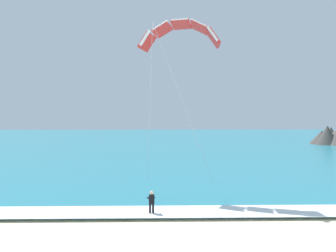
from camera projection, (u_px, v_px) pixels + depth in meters
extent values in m
cube|color=teal|center=(151.00, 142.00, 83.67)|extent=(200.00, 120.00, 0.20)
cube|color=white|center=(132.00, 212.00, 24.72)|extent=(200.00, 3.00, 0.04)
ellipsoid|color=#239EC6|center=(152.00, 216.00, 24.35)|extent=(0.71, 1.46, 0.05)
cube|color=black|center=(152.00, 215.00, 24.59)|extent=(0.17, 0.09, 0.04)
cube|color=black|center=(152.00, 217.00, 24.10)|extent=(0.17, 0.09, 0.04)
cylinder|color=black|center=(150.00, 210.00, 24.31)|extent=(0.14, 0.14, 0.84)
cylinder|color=black|center=(153.00, 210.00, 24.35)|extent=(0.14, 0.14, 0.84)
cube|color=black|center=(152.00, 199.00, 24.31)|extent=(0.37, 0.26, 0.60)
sphere|color=beige|center=(152.00, 192.00, 24.29)|extent=(0.22, 0.22, 0.22)
cylinder|color=black|center=(148.00, 198.00, 24.42)|extent=(0.19, 0.51, 0.22)
cylinder|color=black|center=(154.00, 198.00, 24.50)|extent=(0.19, 0.51, 0.22)
cylinder|color=black|center=(151.00, 197.00, 24.67)|extent=(0.55, 0.15, 0.04)
cube|color=#3F3F42|center=(151.00, 202.00, 24.43)|extent=(0.13, 0.10, 0.10)
cube|color=red|center=(214.00, 38.00, 29.34)|extent=(1.02, 1.49, 1.57)
cube|color=white|center=(212.00, 33.00, 28.85)|extent=(0.89, 0.47, 1.28)
cube|color=red|center=(200.00, 27.00, 30.01)|extent=(1.54, 1.61, 1.23)
cube|color=white|center=(198.00, 23.00, 29.53)|extent=(1.29, 0.62, 0.83)
cube|color=red|center=(181.00, 24.00, 30.59)|extent=(1.81, 1.63, 0.60)
cube|color=white|center=(179.00, 20.00, 30.11)|extent=(1.42, 0.68, 0.20)
cube|color=red|center=(162.00, 30.00, 30.95)|extent=(1.87, 1.54, 1.23)
cube|color=white|center=(160.00, 25.00, 30.47)|extent=(1.32, 0.63, 0.83)
cube|color=red|center=(147.00, 42.00, 31.00)|extent=(1.63, 1.36, 1.57)
cube|color=white|center=(145.00, 38.00, 30.52)|extent=(0.97, 0.50, 1.28)
cylinder|color=#B2B2B7|center=(186.00, 111.00, 27.01)|extent=(4.70, 4.99, 11.37)
cylinder|color=#B2B2B7|center=(150.00, 111.00, 27.84)|extent=(0.60, 6.78, 11.37)
cone|color=#47423D|center=(327.00, 135.00, 76.49)|extent=(4.89, 4.89, 4.10)
cone|color=#47423D|center=(331.00, 136.00, 78.65)|extent=(4.27, 4.27, 3.75)
cone|color=#47423D|center=(322.00, 138.00, 78.33)|extent=(5.30, 5.30, 3.01)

